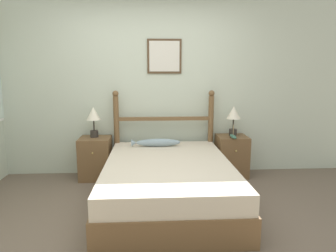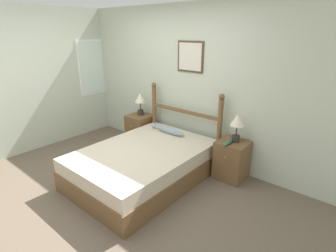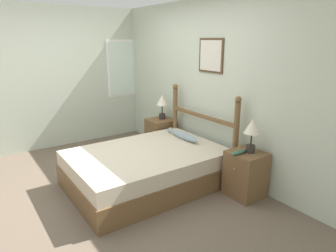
{
  "view_description": "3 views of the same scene",
  "coord_description": "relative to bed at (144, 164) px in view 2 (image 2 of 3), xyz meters",
  "views": [
    {
      "loc": [
        0.04,
        -2.72,
        1.5
      ],
      "look_at": [
        0.26,
        1.01,
        0.83
      ],
      "focal_mm": 32.0,
      "sensor_mm": 36.0,
      "label": 1
    },
    {
      "loc": [
        2.76,
        -1.84,
        2.13
      ],
      "look_at": [
        0.32,
        1.05,
        0.75
      ],
      "focal_mm": 28.0,
      "sensor_mm": 36.0,
      "label": 2
    },
    {
      "loc": [
        3.53,
        -1.37,
        1.95
      ],
      "look_at": [
        0.29,
        0.9,
        0.81
      ],
      "focal_mm": 32.0,
      "sensor_mm": 36.0,
      "label": 3
    }
  ],
  "objects": [
    {
      "name": "ground_plane",
      "position": [
        -0.23,
        -0.58,
        -0.24
      ],
      "size": [
        16.0,
        16.0,
        0.0
      ],
      "primitive_type": "plane",
      "color": "brown"
    },
    {
      "name": "table_lamp_left",
      "position": [
        -1.0,
        0.93,
        0.65
      ],
      "size": [
        0.2,
        0.2,
        0.43
      ],
      "color": "#2D2823",
      "rests_on": "nightstand_left"
    },
    {
      "name": "wall_left",
      "position": [
        -2.36,
        -0.55,
        1.03
      ],
      "size": [
        0.08,
        6.4,
        2.55
      ],
      "color": "beige",
      "rests_on": "ground_plane"
    },
    {
      "name": "nightstand_right",
      "position": [
        0.99,
        0.88,
        0.05
      ],
      "size": [
        0.43,
        0.44,
        0.59
      ],
      "color": "brown",
      "rests_on": "ground_plane"
    },
    {
      "name": "nightstand_left",
      "position": [
        -0.99,
        0.88,
        0.05
      ],
      "size": [
        0.43,
        0.44,
        0.59
      ],
      "color": "brown",
      "rests_on": "ground_plane"
    },
    {
      "name": "table_lamp_right",
      "position": [
        1.0,
        0.92,
        0.65
      ],
      "size": [
        0.2,
        0.2,
        0.43
      ],
      "color": "#2D2823",
      "rests_on": "nightstand_right"
    },
    {
      "name": "fish_pillow",
      "position": [
        -0.12,
        0.72,
        0.3
      ],
      "size": [
        0.67,
        0.11,
        0.11
      ],
      "color": "#8499A3",
      "rests_on": "bed"
    },
    {
      "name": "headboard",
      "position": [
        -0.0,
        0.99,
        0.43
      ],
      "size": [
        1.47,
        0.09,
        1.25
      ],
      "color": "brown",
      "rests_on": "ground_plane"
    },
    {
      "name": "bed",
      "position": [
        0.0,
        0.0,
        0.0
      ],
      "size": [
        1.46,
        2.06,
        0.49
      ],
      "color": "brown",
      "rests_on": "ground_plane"
    },
    {
      "name": "wall_back",
      "position": [
        -0.23,
        1.15,
        1.03
      ],
      "size": [
        6.4,
        0.08,
        2.55
      ],
      "color": "beige",
      "rests_on": "ground_plane"
    },
    {
      "name": "model_boat",
      "position": [
        0.96,
        0.75,
        0.37
      ],
      "size": [
        0.07,
        0.25,
        0.19
      ],
      "color": "#386651",
      "rests_on": "nightstand_right"
    }
  ]
}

